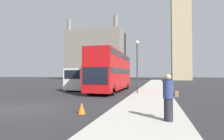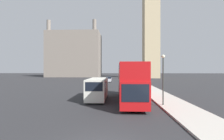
{
  "view_description": "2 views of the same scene",
  "coord_description": "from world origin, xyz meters",
  "px_view_note": "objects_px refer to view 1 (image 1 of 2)",
  "views": [
    {
      "loc": [
        7.34,
        -8.14,
        1.87
      ],
      "look_at": [
        2.61,
        9.92,
        2.43
      ],
      "focal_mm": 28.0,
      "sensor_mm": 36.0,
      "label": 1
    },
    {
      "loc": [
        0.74,
        -6.44,
        3.75
      ],
      "look_at": [
        -0.16,
        18.28,
        3.69
      ],
      "focal_mm": 24.0,
      "sensor_mm": 36.0,
      "label": 2
    }
  ],
  "objects_px": {
    "parked_sedan": "(123,79)",
    "red_double_decker_bus": "(112,70)",
    "pedestrian": "(169,98)",
    "street_lamp": "(137,58)",
    "white_van": "(83,79)"
  },
  "relations": [
    {
      "from": "white_van",
      "to": "pedestrian",
      "type": "bearing_deg",
      "value": -54.47
    },
    {
      "from": "white_van",
      "to": "parked_sedan",
      "type": "height_order",
      "value": "white_van"
    },
    {
      "from": "white_van",
      "to": "pedestrian",
      "type": "height_order",
      "value": "white_van"
    },
    {
      "from": "parked_sedan",
      "to": "red_double_decker_bus",
      "type": "bearing_deg",
      "value": -81.56
    },
    {
      "from": "pedestrian",
      "to": "red_double_decker_bus",
      "type": "bearing_deg",
      "value": 113.91
    },
    {
      "from": "pedestrian",
      "to": "street_lamp",
      "type": "relative_size",
      "value": 0.34
    },
    {
      "from": "pedestrian",
      "to": "street_lamp",
      "type": "xyz_separation_m",
      "value": [
        -2.33,
        10.2,
        2.54
      ]
    },
    {
      "from": "street_lamp",
      "to": "parked_sedan",
      "type": "bearing_deg",
      "value": 103.57
    },
    {
      "from": "red_double_decker_bus",
      "to": "parked_sedan",
      "type": "bearing_deg",
      "value": 98.44
    },
    {
      "from": "street_lamp",
      "to": "parked_sedan",
      "type": "height_order",
      "value": "street_lamp"
    },
    {
      "from": "red_double_decker_bus",
      "to": "pedestrian",
      "type": "relative_size",
      "value": 6.21
    },
    {
      "from": "red_double_decker_bus",
      "to": "parked_sedan",
      "type": "height_order",
      "value": "red_double_decker_bus"
    },
    {
      "from": "red_double_decker_bus",
      "to": "street_lamp",
      "type": "relative_size",
      "value": 2.13
    },
    {
      "from": "red_double_decker_bus",
      "to": "pedestrian",
      "type": "bearing_deg",
      "value": -66.09
    },
    {
      "from": "red_double_decker_bus",
      "to": "street_lamp",
      "type": "bearing_deg",
      "value": -35.33
    }
  ]
}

